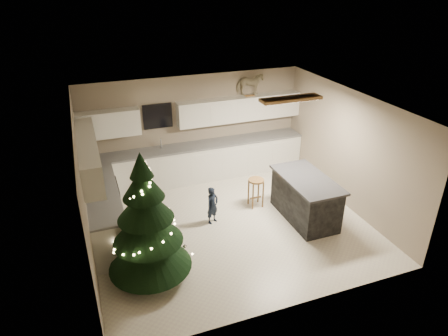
{
  "coord_description": "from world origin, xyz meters",
  "views": [
    {
      "loc": [
        -2.55,
        -6.56,
        4.77
      ],
      "look_at": [
        0.0,
        0.35,
        1.15
      ],
      "focal_mm": 32.0,
      "sensor_mm": 36.0,
      "label": 1
    }
  ],
  "objects_px": {
    "bar_stool": "(256,186)",
    "toddler": "(212,205)",
    "island": "(305,198)",
    "christmas_tree": "(147,229)",
    "rocking_horse": "(250,84)"
  },
  "relations": [
    {
      "from": "island",
      "to": "rocking_horse",
      "type": "xyz_separation_m",
      "value": [
        -0.18,
        2.64,
        1.82
      ]
    },
    {
      "from": "rocking_horse",
      "to": "island",
      "type": "bearing_deg",
      "value": -161.06
    },
    {
      "from": "bar_stool",
      "to": "toddler",
      "type": "relative_size",
      "value": 0.81
    },
    {
      "from": "island",
      "to": "rocking_horse",
      "type": "bearing_deg",
      "value": 93.8
    },
    {
      "from": "bar_stool",
      "to": "toddler",
      "type": "xyz_separation_m",
      "value": [
        -1.12,
        -0.3,
        -0.09
      ]
    },
    {
      "from": "bar_stool",
      "to": "rocking_horse",
      "type": "distance_m",
      "value": 2.64
    },
    {
      "from": "toddler",
      "to": "island",
      "type": "bearing_deg",
      "value": -43.46
    },
    {
      "from": "bar_stool",
      "to": "rocking_horse",
      "type": "height_order",
      "value": "rocking_horse"
    },
    {
      "from": "rocking_horse",
      "to": "bar_stool",
      "type": "bearing_deg",
      "value": 177.03
    },
    {
      "from": "christmas_tree",
      "to": "island",
      "type": "bearing_deg",
      "value": 11.26
    },
    {
      "from": "island",
      "to": "bar_stool",
      "type": "relative_size",
      "value": 2.55
    },
    {
      "from": "island",
      "to": "christmas_tree",
      "type": "relative_size",
      "value": 0.72
    },
    {
      "from": "christmas_tree",
      "to": "toddler",
      "type": "xyz_separation_m",
      "value": [
        1.54,
        1.2,
        -0.56
      ]
    },
    {
      "from": "bar_stool",
      "to": "christmas_tree",
      "type": "relative_size",
      "value": 0.28
    },
    {
      "from": "christmas_tree",
      "to": "rocking_horse",
      "type": "height_order",
      "value": "rocking_horse"
    }
  ]
}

